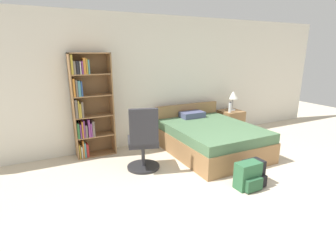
{
  "coord_description": "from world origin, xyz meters",
  "views": [
    {
      "loc": [
        -2.29,
        -1.78,
        1.91
      ],
      "look_at": [
        -0.39,
        1.98,
        0.7
      ],
      "focal_mm": 28.0,
      "sensor_mm": 36.0,
      "label": 1
    }
  ],
  "objects_px": {
    "office_chair": "(143,143)",
    "nightstand": "(230,122)",
    "backpack_green": "(248,176)",
    "table_lamp": "(233,96)",
    "water_bottle": "(230,107)",
    "bookshelf": "(88,106)",
    "backpack_black": "(254,174)",
    "bed": "(210,138)"
  },
  "relations": [
    {
      "from": "office_chair",
      "to": "table_lamp",
      "type": "bearing_deg",
      "value": 19.95
    },
    {
      "from": "backpack_green",
      "to": "backpack_black",
      "type": "distance_m",
      "value": 0.15
    },
    {
      "from": "bed",
      "to": "office_chair",
      "type": "relative_size",
      "value": 1.78
    },
    {
      "from": "water_bottle",
      "to": "backpack_green",
      "type": "distance_m",
      "value": 2.47
    },
    {
      "from": "office_chair",
      "to": "backpack_black",
      "type": "distance_m",
      "value": 1.76
    },
    {
      "from": "water_bottle",
      "to": "backpack_black",
      "type": "bearing_deg",
      "value": -120.46
    },
    {
      "from": "table_lamp",
      "to": "water_bottle",
      "type": "bearing_deg",
      "value": -143.16
    },
    {
      "from": "table_lamp",
      "to": "backpack_green",
      "type": "height_order",
      "value": "table_lamp"
    },
    {
      "from": "backpack_green",
      "to": "backpack_black",
      "type": "relative_size",
      "value": 1.04
    },
    {
      "from": "bookshelf",
      "to": "backpack_black",
      "type": "distance_m",
      "value": 3.04
    },
    {
      "from": "table_lamp",
      "to": "bookshelf",
      "type": "bearing_deg",
      "value": 178.04
    },
    {
      "from": "office_chair",
      "to": "water_bottle",
      "type": "distance_m",
      "value": 2.57
    },
    {
      "from": "bookshelf",
      "to": "bed",
      "type": "distance_m",
      "value": 2.37
    },
    {
      "from": "office_chair",
      "to": "nightstand",
      "type": "distance_m",
      "value": 2.74
    },
    {
      "from": "bed",
      "to": "office_chair",
      "type": "xyz_separation_m",
      "value": [
        -1.46,
        -0.21,
        0.2
      ]
    },
    {
      "from": "nightstand",
      "to": "table_lamp",
      "type": "relative_size",
      "value": 1.25
    },
    {
      "from": "office_chair",
      "to": "water_bottle",
      "type": "xyz_separation_m",
      "value": [
        2.43,
        0.81,
        0.2
      ]
    },
    {
      "from": "office_chair",
      "to": "backpack_green",
      "type": "height_order",
      "value": "office_chair"
    },
    {
      "from": "nightstand",
      "to": "office_chair",
      "type": "bearing_deg",
      "value": -160.17
    },
    {
      "from": "backpack_green",
      "to": "nightstand",
      "type": "bearing_deg",
      "value": 55.91
    },
    {
      "from": "bed",
      "to": "backpack_black",
      "type": "relative_size",
      "value": 5.11
    },
    {
      "from": "office_chair",
      "to": "backpack_green",
      "type": "bearing_deg",
      "value": -47.63
    },
    {
      "from": "table_lamp",
      "to": "water_bottle",
      "type": "distance_m",
      "value": 0.33
    },
    {
      "from": "backpack_black",
      "to": "office_chair",
      "type": "bearing_deg",
      "value": 136.76
    },
    {
      "from": "nightstand",
      "to": "backpack_green",
      "type": "bearing_deg",
      "value": -124.09
    },
    {
      "from": "bookshelf",
      "to": "table_lamp",
      "type": "distance_m",
      "value": 3.27
    },
    {
      "from": "backpack_black",
      "to": "table_lamp",
      "type": "bearing_deg",
      "value": 57.44
    },
    {
      "from": "bed",
      "to": "water_bottle",
      "type": "distance_m",
      "value": 1.21
    },
    {
      "from": "office_chair",
      "to": "nightstand",
      "type": "bearing_deg",
      "value": 19.83
    },
    {
      "from": "office_chair",
      "to": "backpack_green",
      "type": "relative_size",
      "value": 2.77
    },
    {
      "from": "office_chair",
      "to": "table_lamp",
      "type": "relative_size",
      "value": 2.39
    },
    {
      "from": "backpack_black",
      "to": "water_bottle",
      "type": "bearing_deg",
      "value": 59.54
    },
    {
      "from": "bookshelf",
      "to": "nightstand",
      "type": "relative_size",
      "value": 3.32
    },
    {
      "from": "water_bottle",
      "to": "backpack_black",
      "type": "xyz_separation_m",
      "value": [
        -1.17,
        -1.99,
        -0.5
      ]
    },
    {
      "from": "nightstand",
      "to": "backpack_black",
      "type": "height_order",
      "value": "nightstand"
    },
    {
      "from": "backpack_green",
      "to": "backpack_black",
      "type": "height_order",
      "value": "backpack_green"
    },
    {
      "from": "water_bottle",
      "to": "table_lamp",
      "type": "bearing_deg",
      "value": 36.84
    },
    {
      "from": "bookshelf",
      "to": "office_chair",
      "type": "xyz_separation_m",
      "value": [
        0.64,
        -1.06,
        -0.47
      ]
    },
    {
      "from": "nightstand",
      "to": "backpack_green",
      "type": "height_order",
      "value": "nightstand"
    },
    {
      "from": "office_chair",
      "to": "table_lamp",
      "type": "distance_m",
      "value": 2.82
    },
    {
      "from": "bookshelf",
      "to": "table_lamp",
      "type": "relative_size",
      "value": 4.16
    },
    {
      "from": "bookshelf",
      "to": "water_bottle",
      "type": "height_order",
      "value": "bookshelf"
    }
  ]
}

